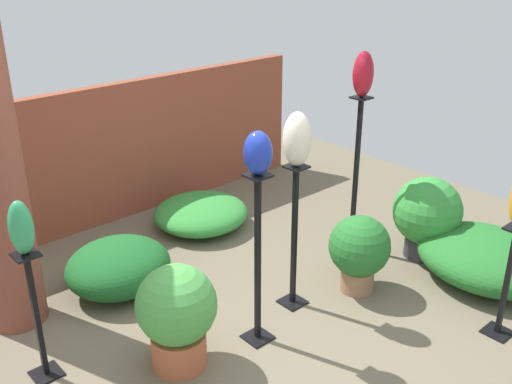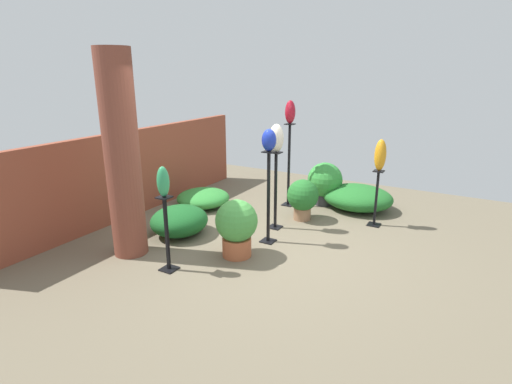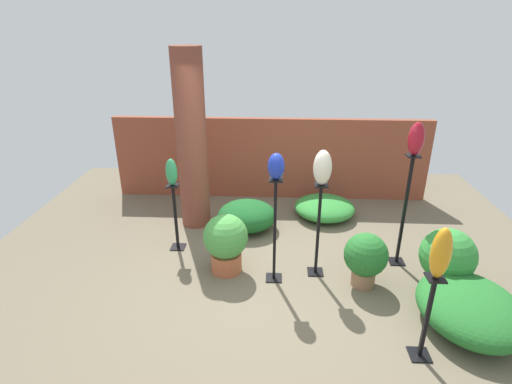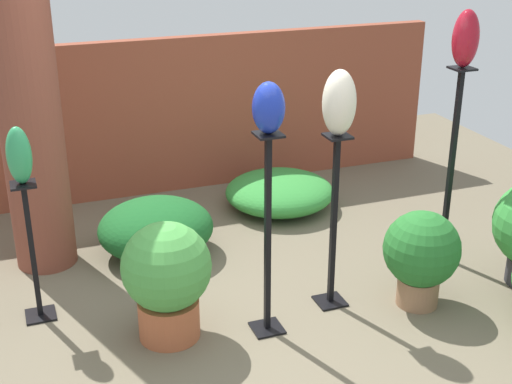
% 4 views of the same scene
% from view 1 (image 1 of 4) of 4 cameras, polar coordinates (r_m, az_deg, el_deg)
% --- Properties ---
extents(ground_plane, '(8.00, 8.00, 0.00)m').
position_cam_1_polar(ground_plane, '(4.66, -0.39, -14.50)').
color(ground_plane, '#6B604C').
extents(brick_wall_back, '(5.60, 0.12, 1.47)m').
position_cam_1_polar(brick_wall_back, '(6.31, -16.59, 2.71)').
color(brick_wall_back, brown).
rests_on(brick_wall_back, ground).
extents(pedestal_ruby, '(0.20, 0.20, 1.52)m').
position_cam_1_polar(pedestal_ruby, '(5.74, 9.45, 1.02)').
color(pedestal_ruby, black).
rests_on(pedestal_ruby, ground).
extents(pedestal_amber, '(0.20, 0.20, 0.92)m').
position_cam_1_polar(pedestal_amber, '(4.93, 22.69, -8.39)').
color(pedestal_amber, black).
rests_on(pedestal_amber, ground).
extents(pedestal_ivory, '(0.20, 0.20, 1.24)m').
position_cam_1_polar(pedestal_ivory, '(4.85, 3.65, -4.89)').
color(pedestal_ivory, black).
rests_on(pedestal_ivory, ground).
extents(pedestal_cobalt, '(0.20, 0.20, 1.36)m').
position_cam_1_polar(pedestal_cobalt, '(4.40, 0.16, -7.20)').
color(pedestal_cobalt, black).
rests_on(pedestal_cobalt, ground).
extents(pedestal_jade, '(0.20, 0.20, 0.98)m').
position_cam_1_polar(pedestal_jade, '(4.41, -20.08, -11.61)').
color(pedestal_jade, black).
rests_on(pedestal_jade, ground).
extents(art_vase_ruby, '(0.19, 0.18, 0.41)m').
position_cam_1_polar(art_vase_ruby, '(5.43, 10.17, 10.99)').
color(art_vase_ruby, maroon).
rests_on(art_vase_ruby, pedestal_ruby).
extents(art_vase_ivory, '(0.21, 0.22, 0.43)m').
position_cam_1_polar(art_vase_ivory, '(4.50, 3.94, 5.04)').
color(art_vase_ivory, beige).
rests_on(art_vase_ivory, pedestal_ivory).
extents(art_vase_cobalt, '(0.19, 0.20, 0.31)m').
position_cam_1_polar(art_vase_cobalt, '(4.01, 0.18, 3.74)').
color(art_vase_cobalt, '#192D9E').
rests_on(art_vase_cobalt, pedestal_cobalt).
extents(art_vase_jade, '(0.16, 0.15, 0.37)m').
position_cam_1_polar(art_vase_jade, '(4.05, -21.48, -3.20)').
color(art_vase_jade, '#2D9356').
rests_on(art_vase_jade, pedestal_jade).
extents(potted_plant_mid_right, '(0.57, 0.57, 0.79)m').
position_cam_1_polar(potted_plant_mid_right, '(4.28, -7.54, -11.34)').
color(potted_plant_mid_right, '#B25B38').
rests_on(potted_plant_mid_right, ground).
extents(potted_plant_near_pillar, '(0.53, 0.53, 0.69)m').
position_cam_1_polar(potted_plant_near_pillar, '(5.18, 9.81, -5.42)').
color(potted_plant_near_pillar, '#936B4C').
rests_on(potted_plant_near_pillar, ground).
extents(potted_plant_mid_left, '(0.65, 0.65, 0.80)m').
position_cam_1_polar(potted_plant_mid_left, '(5.84, 15.97, -2.02)').
color(potted_plant_mid_left, '#2D2D33').
rests_on(potted_plant_mid_left, ground).
extents(foliage_bed_east, '(0.99, 0.97, 0.31)m').
position_cam_1_polar(foliage_bed_east, '(6.32, -5.27, -2.02)').
color(foliage_bed_east, '#338C38').
rests_on(foliage_bed_east, ground).
extents(foliage_bed_west, '(0.91, 0.85, 0.45)m').
position_cam_1_polar(foliage_bed_west, '(5.33, -12.96, -6.96)').
color(foliage_bed_west, '#195923').
rests_on(foliage_bed_west, ground).
extents(foliage_bed_center, '(1.07, 1.26, 0.44)m').
position_cam_1_polar(foliage_bed_center, '(5.71, 21.14, -5.88)').
color(foliage_bed_center, '#236B28').
rests_on(foliage_bed_center, ground).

